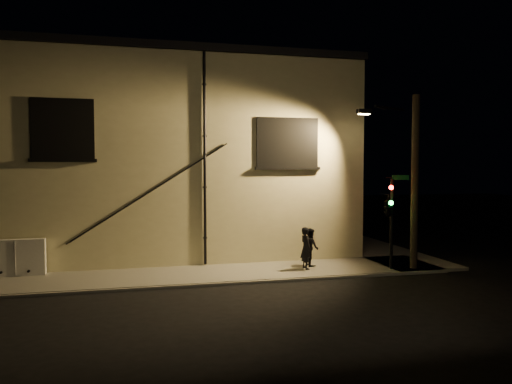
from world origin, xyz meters
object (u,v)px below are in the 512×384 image
object	(u,v)px
pedestrian_a	(306,248)
pedestrian_b	(310,247)
streetlamp_pole	(411,177)
utility_cabinet	(16,258)
traffic_signal	(388,206)

from	to	relation	value
pedestrian_a	pedestrian_b	distance (m)	0.67
streetlamp_pole	pedestrian_a	bearing A→B (deg)	169.30
utility_cabinet	traffic_signal	distance (m)	13.70
utility_cabinet	streetlamp_pole	world-z (taller)	streetlamp_pole
traffic_signal	utility_cabinet	bearing A→B (deg)	170.31
pedestrian_a	traffic_signal	xyz separation A→B (m)	(2.96, -0.87, 1.61)
traffic_signal	streetlamp_pole	distance (m)	1.48
utility_cabinet	pedestrian_b	xyz separation A→B (m)	(10.82, -0.87, 0.09)
pedestrian_a	pedestrian_b	world-z (taller)	pedestrian_a
pedestrian_b	pedestrian_a	bearing A→B (deg)	139.96
pedestrian_a	streetlamp_pole	bearing A→B (deg)	-105.71
pedestrian_a	streetlamp_pole	world-z (taller)	streetlamp_pole
pedestrian_b	streetlamp_pole	size ratio (longest dim) A/B	0.22
streetlamp_pole	pedestrian_b	bearing A→B (deg)	160.08
utility_cabinet	streetlamp_pole	size ratio (longest dim) A/B	0.29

